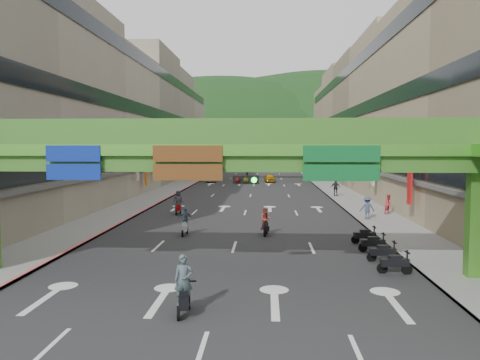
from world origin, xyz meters
name	(u,v)px	position (x,y,z in m)	size (l,w,h in m)	color
ground	(209,326)	(0.00, 0.00, 0.00)	(320.00, 320.00, 0.00)	black
road_slab	(253,188)	(0.00, 50.00, 0.01)	(18.00, 140.00, 0.02)	#28282B
sidewalk_left	(175,187)	(-11.00, 50.00, 0.07)	(4.00, 140.00, 0.15)	gray
sidewalk_right	(332,188)	(11.00, 50.00, 0.07)	(4.00, 140.00, 0.15)	gray
curb_left	(188,187)	(-9.10, 50.00, 0.09)	(0.20, 140.00, 0.18)	#CC5959
curb_right	(319,188)	(9.10, 50.00, 0.09)	(0.20, 140.00, 0.18)	gray
building_row_left	(118,120)	(-18.93, 50.00, 9.46)	(12.80, 95.00, 19.00)	#9E937F
building_row_right	(392,119)	(18.93, 50.00, 9.46)	(12.80, 95.00, 19.00)	gray
overpass_near	(245,163)	(0.93, 5.38, 5.21)	(28.00, 12.27, 7.10)	#4C9E2D
overpass_far	(256,148)	(0.00, 65.00, 5.40)	(28.00, 2.20, 7.10)	#4C9E2D
hill_left	(222,161)	(-15.00, 160.00, 0.00)	(168.00, 140.00, 112.00)	#1C4419
hill_right	(322,160)	(25.00, 180.00, 0.00)	(208.00, 176.00, 128.00)	#1C4419
bunting_string	(247,145)	(0.00, 30.00, 5.96)	(26.00, 0.36, 0.47)	black
scooter_rider_near	(184,287)	(-1.02, 1.00, 1.01)	(0.73, 1.59, 2.15)	black
scooter_rider_mid	(266,221)	(1.82, 15.75, 0.93)	(0.78, 1.60, 1.84)	black
scooter_rider_left	(185,222)	(-3.50, 15.41, 0.92)	(0.93, 1.60, 1.87)	#A2A1A9
scooter_rider_far	(178,202)	(-5.70, 24.62, 1.06)	(0.92, 1.60, 2.09)	#880304
parked_scooter_row	(378,247)	(7.80, 10.00, 0.52)	(1.60, 7.18, 1.08)	black
car_silver	(211,178)	(-7.00, 59.70, 0.66)	(1.40, 4.00, 1.32)	gray
car_yellow	(270,178)	(2.40, 60.42, 0.66)	(1.55, 3.85, 1.31)	orange
pedestrian_red	(389,206)	(12.20, 24.90, 0.84)	(0.81, 0.63, 1.67)	#CD373D
pedestrian_dark	(335,189)	(9.80, 39.04, 0.94)	(1.10, 0.46, 1.88)	black
pedestrian_blue	(367,210)	(9.80, 22.10, 0.90)	(0.84, 0.54, 1.79)	#384462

